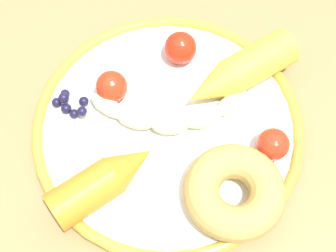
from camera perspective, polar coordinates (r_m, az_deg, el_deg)
name	(u,v)px	position (r m, az deg, el deg)	size (l,w,h in m)	color
dining_table	(148,144)	(0.65, -2.31, -2.01)	(1.10, 0.82, 0.72)	olive
plate	(168,127)	(0.56, 0.00, -0.13)	(0.30, 0.30, 0.02)	white
banana	(170,115)	(0.54, 0.20, 1.28)	(0.10, 0.17, 0.03)	beige
carrot_orange	(103,181)	(0.51, -7.33, -6.23)	(0.12, 0.10, 0.04)	orange
carrot_yellow	(239,73)	(0.57, 8.08, 6.02)	(0.14, 0.11, 0.04)	yellow
donut	(234,192)	(0.51, 7.52, -7.42)	(0.10, 0.10, 0.04)	tan
blueberry_pile	(70,104)	(0.57, -11.07, 2.48)	(0.03, 0.05, 0.02)	#191638
tomato_near	(110,89)	(0.56, -6.55, 4.21)	(0.04, 0.04, 0.04)	red
tomato_mid	(272,146)	(0.53, 11.73, -2.26)	(0.03, 0.03, 0.03)	red
tomato_far	(180,48)	(0.58, 1.42, 8.84)	(0.04, 0.04, 0.04)	red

